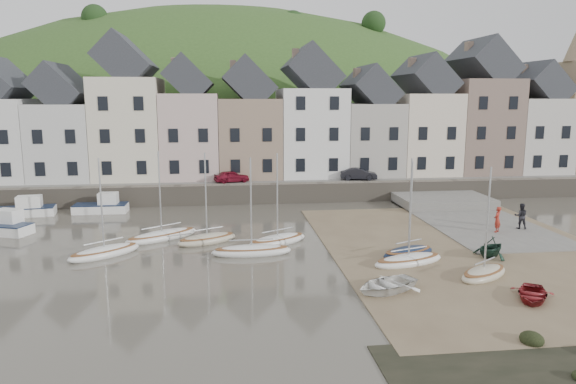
{
  "coord_description": "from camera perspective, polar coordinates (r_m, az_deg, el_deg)",
  "views": [
    {
      "loc": [
        -4.4,
        -30.89,
        9.74
      ],
      "look_at": [
        0.0,
        6.0,
        3.0
      ],
      "focal_mm": 32.94,
      "sensor_mm": 36.0,
      "label": 1
    }
  ],
  "objects": [
    {
      "name": "sailboat_1",
      "position": [
        34.78,
        -19.21,
        -6.12
      ],
      "size": [
        4.59,
        4.08,
        6.32
      ],
      "color": "white",
      "rests_on": "ground"
    },
    {
      "name": "sailboat_2",
      "position": [
        36.19,
        -8.73,
        -5.02
      ],
      "size": [
        4.47,
        3.25,
        6.32
      ],
      "color": "beige",
      "rests_on": "ground"
    },
    {
      "name": "sailboat_4",
      "position": [
        33.25,
        -3.96,
        -6.31
      ],
      "size": [
        5.05,
        1.67,
        6.32
      ],
      "color": "white",
      "rests_on": "ground"
    },
    {
      "name": "townhouse_terrace",
      "position": [
        55.29,
        -0.4,
        7.78
      ],
      "size": [
        61.05,
        8.0,
        13.93
      ],
      "color": "silver",
      "rests_on": "quay_land"
    },
    {
      "name": "motorboat_0",
      "position": [
        48.7,
        -26.74,
        -1.67
      ],
      "size": [
        5.55,
        2.49,
        1.7
      ],
      "color": "white",
      "rests_on": "ground"
    },
    {
      "name": "rowboat_white",
      "position": [
        27.4,
        10.54,
        -9.78
      ],
      "size": [
        4.23,
        3.76,
        0.72
      ],
      "primitive_type": "imported",
      "rotation": [
        0.0,
        0.0,
        -1.12
      ],
      "color": "white",
      "rests_on": "beach"
    },
    {
      "name": "person_red",
      "position": [
        40.75,
        21.66,
        -2.77
      ],
      "size": [
        0.8,
        0.79,
        1.86
      ],
      "primitive_type": "imported",
      "rotation": [
        0.0,
        0.0,
        3.89
      ],
      "color": "#A0281D",
      "rests_on": "slipway"
    },
    {
      "name": "car_right",
      "position": [
        52.6,
        7.64,
        1.94
      ],
      "size": [
        3.76,
        1.89,
        1.18
      ],
      "primitive_type": "imported",
      "rotation": [
        0.0,
        0.0,
        1.39
      ],
      "color": "black",
      "rests_on": "quay_street"
    },
    {
      "name": "ground",
      "position": [
        32.69,
        1.25,
        -7.06
      ],
      "size": [
        160.0,
        160.0,
        0.0
      ],
      "primitive_type": "plane",
      "color": "#4C473C",
      "rests_on": "ground"
    },
    {
      "name": "car_left",
      "position": [
        50.96,
        -6.1,
        1.68
      ],
      "size": [
        3.58,
        2.15,
        1.14
      ],
      "primitive_type": "imported",
      "rotation": [
        0.0,
        0.0,
        1.83
      ],
      "color": "maroon",
      "rests_on": "quay_street"
    },
    {
      "name": "quay_land",
      "position": [
        63.68,
        -2.77,
        2.15
      ],
      "size": [
        90.0,
        30.0,
        1.5
      ],
      "primitive_type": "cube",
      "color": "#335220",
      "rests_on": "ground"
    },
    {
      "name": "hillside",
      "position": [
        95.03,
        -6.91,
        -6.76
      ],
      "size": [
        134.4,
        84.0,
        84.0
      ],
      "color": "#335220",
      "rests_on": "ground"
    },
    {
      "name": "person_dark",
      "position": [
        42.5,
        23.84,
        -2.38
      ],
      "size": [
        1.1,
        0.98,
        1.9
      ],
      "primitive_type": "imported",
      "rotation": [
        0.0,
        0.0,
        2.82
      ],
      "color": "#232228",
      "rests_on": "slipway"
    },
    {
      "name": "sailboat_0",
      "position": [
        37.63,
        -13.47,
        -4.6
      ],
      "size": [
        5.32,
        4.39,
        6.32
      ],
      "color": "white",
      "rests_on": "ground"
    },
    {
      "name": "sailboat_7",
      "position": [
        30.96,
        20.39,
        -8.2
      ],
      "size": [
        3.93,
        3.31,
        6.32
      ],
      "color": "beige",
      "rests_on": "ground"
    },
    {
      "name": "motorboat_2",
      "position": [
        47.54,
        -19.39,
        -1.41
      ],
      "size": [
        4.44,
        1.8,
        1.7
      ],
      "color": "white",
      "rests_on": "ground"
    },
    {
      "name": "sailboat_3",
      "position": [
        35.53,
        -1.14,
        -5.19
      ],
      "size": [
        4.67,
        3.6,
        6.32
      ],
      "color": "white",
      "rests_on": "ground"
    },
    {
      "name": "seawall",
      "position": [
        48.9,
        -1.53,
        -0.14
      ],
      "size": [
        70.0,
        1.2,
        1.8
      ],
      "primitive_type": "cube",
      "color": "slate",
      "rests_on": "ground"
    },
    {
      "name": "sailboat_5",
      "position": [
        33.64,
        12.85,
        -6.34
      ],
      "size": [
        4.1,
        2.94,
        6.32
      ],
      "color": "#13213D",
      "rests_on": "ground"
    },
    {
      "name": "rowboat_green",
      "position": [
        34.64,
        21.04,
        -5.56
      ],
      "size": [
        3.13,
        3.02,
        1.26
      ],
      "primitive_type": "imported",
      "rotation": [
        0.0,
        0.0,
        -1.02
      ],
      "color": "#142D21",
      "rests_on": "beach"
    },
    {
      "name": "sailboat_6",
      "position": [
        32.07,
        12.89,
        -7.17
      ],
      "size": [
        4.91,
        2.88,
        6.32
      ],
      "color": "white",
      "rests_on": "ground"
    },
    {
      "name": "quay_street",
      "position": [
        52.23,
        -1.88,
        1.25
      ],
      "size": [
        70.0,
        7.0,
        0.1
      ],
      "primitive_type": "cube",
      "color": "slate",
      "rests_on": "quay_land"
    },
    {
      "name": "motorboat_1",
      "position": [
        43.4,
        -28.67,
        -3.18
      ],
      "size": [
        5.29,
        3.37,
        1.7
      ],
      "color": "white",
      "rests_on": "ground"
    },
    {
      "name": "rowboat_red",
      "position": [
        28.44,
        24.85,
        -9.98
      ],
      "size": [
        3.21,
        3.47,
        0.59
      ],
      "primitive_type": "imported",
      "rotation": [
        0.0,
        0.0,
        -0.55
      ],
      "color": "maroon",
      "rests_on": "beach"
    },
    {
      "name": "beach",
      "position": [
        35.86,
        19.04,
        -6.01
      ],
      "size": [
        18.0,
        26.0,
        0.06
      ],
      "primitive_type": "cube",
      "color": "brown",
      "rests_on": "ground"
    },
    {
      "name": "slipway",
      "position": [
        44.53,
        19.25,
        -2.86
      ],
      "size": [
        8.0,
        18.0,
        0.12
      ],
      "primitive_type": "cube",
      "color": "slate",
      "rests_on": "ground"
    }
  ]
}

